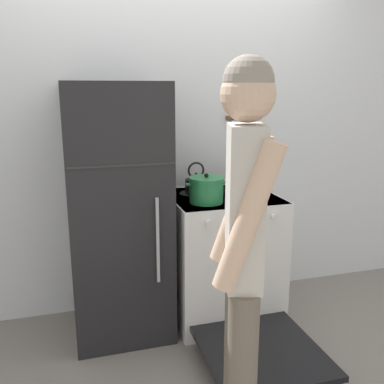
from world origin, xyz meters
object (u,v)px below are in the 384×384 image
(stove_range, at_px, (224,258))
(dutch_oven_pot, at_px, (206,190))
(refrigerator, at_px, (118,212))
(tea_kettle, at_px, (196,183))
(utensil_jar, at_px, (240,181))
(person, at_px, (243,251))

(stove_range, bearing_deg, dutch_oven_pot, -150.05)
(refrigerator, bearing_deg, tea_kettle, 11.52)
(utensil_jar, bearing_deg, tea_kettle, -178.92)
(tea_kettle, height_order, person, person)
(utensil_jar, bearing_deg, refrigerator, -172.30)
(dutch_oven_pot, bearing_deg, refrigerator, 164.98)
(dutch_oven_pot, relative_size, utensil_jar, 1.04)
(refrigerator, bearing_deg, person, -74.11)
(refrigerator, distance_m, stove_range, 0.81)
(tea_kettle, height_order, utensil_jar, utensil_jar)
(utensil_jar, bearing_deg, dutch_oven_pot, -142.08)
(refrigerator, relative_size, utensil_jar, 6.25)
(person, bearing_deg, utensil_jar, -5.31)
(refrigerator, height_order, stove_range, refrigerator)
(tea_kettle, xyz_separation_m, utensil_jar, (0.33, 0.01, -0.01))
(dutch_oven_pot, bearing_deg, person, -100.64)
(tea_kettle, xyz_separation_m, person, (-0.22, -1.34, 0.03))
(stove_range, distance_m, tea_kettle, 0.56)
(dutch_oven_pot, bearing_deg, stove_range, 29.95)
(utensil_jar, bearing_deg, stove_range, -136.15)
(dutch_oven_pot, relative_size, tea_kettle, 1.23)
(utensil_jar, relative_size, person, 0.15)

